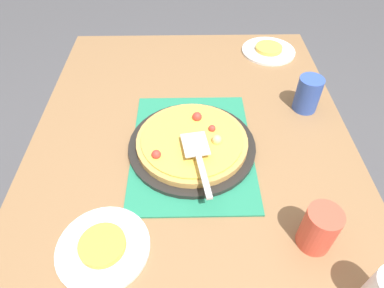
# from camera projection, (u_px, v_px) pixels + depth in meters

# --- Properties ---
(ground_plane) EXTENTS (8.00, 8.00, 0.00)m
(ground_plane) POSITION_uv_depth(u_px,v_px,m) (192.00, 259.00, 1.55)
(ground_plane) COLOR #4C4C51
(dining_table) EXTENTS (1.40, 1.00, 0.75)m
(dining_table) POSITION_uv_depth(u_px,v_px,m) (192.00, 171.00, 1.09)
(dining_table) COLOR olive
(dining_table) RESTS_ON ground_plane
(placemat) EXTENTS (0.48, 0.36, 0.01)m
(placemat) POSITION_uv_depth(u_px,v_px,m) (192.00, 148.00, 1.00)
(placemat) COLOR #237F5B
(placemat) RESTS_ON dining_table
(pizza_pan) EXTENTS (0.38, 0.38, 0.01)m
(pizza_pan) POSITION_uv_depth(u_px,v_px,m) (192.00, 146.00, 1.00)
(pizza_pan) COLOR black
(pizza_pan) RESTS_ON placemat
(pizza) EXTENTS (0.33, 0.33, 0.05)m
(pizza) POSITION_uv_depth(u_px,v_px,m) (192.00, 141.00, 0.98)
(pizza) COLOR tan
(pizza) RESTS_ON pizza_pan
(plate_near_left) EXTENTS (0.22, 0.22, 0.01)m
(plate_near_left) POSITION_uv_depth(u_px,v_px,m) (268.00, 51.00, 1.39)
(plate_near_left) COLOR white
(plate_near_left) RESTS_ON dining_table
(plate_far_right) EXTENTS (0.22, 0.22, 0.01)m
(plate_far_right) POSITION_uv_depth(u_px,v_px,m) (103.00, 248.00, 0.78)
(plate_far_right) COLOR white
(plate_far_right) RESTS_ON dining_table
(served_slice_left) EXTENTS (0.11, 0.11, 0.02)m
(served_slice_left) POSITION_uv_depth(u_px,v_px,m) (269.00, 48.00, 1.38)
(served_slice_left) COLOR #EAB747
(served_slice_left) RESTS_ON plate_near_left
(served_slice_right) EXTENTS (0.11, 0.11, 0.02)m
(served_slice_right) POSITION_uv_depth(u_px,v_px,m) (102.00, 245.00, 0.77)
(served_slice_right) COLOR gold
(served_slice_right) RESTS_ON plate_far_right
(cup_far) EXTENTS (0.08, 0.08, 0.12)m
(cup_far) POSITION_uv_depth(u_px,v_px,m) (308.00, 94.00, 1.10)
(cup_far) COLOR #3351AD
(cup_far) RESTS_ON dining_table
(cup_corner) EXTENTS (0.08, 0.08, 0.12)m
(cup_corner) POSITION_uv_depth(u_px,v_px,m) (319.00, 229.00, 0.75)
(cup_corner) COLOR #E04C38
(cup_corner) RESTS_ON dining_table
(pizza_server) EXTENTS (0.23, 0.08, 0.01)m
(pizza_server) POSITION_uv_depth(u_px,v_px,m) (199.00, 157.00, 0.89)
(pizza_server) COLOR silver
(pizza_server) RESTS_ON pizza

